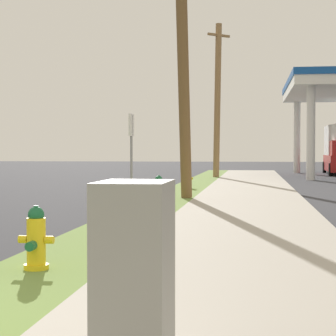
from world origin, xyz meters
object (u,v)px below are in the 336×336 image
fire_hydrant_nearest (36,242)px  fire_hydrant_third (187,179)px  utility_pole_midground (182,15)px  utility_cabinet (134,285)px  utility_pole_background (217,99)px  street_sign_post (131,144)px  fire_hydrant_second (159,191)px

fire_hydrant_nearest → fire_hydrant_third: 15.89m
utility_pole_midground → utility_cabinet: size_ratio=8.50×
utility_pole_background → street_sign_post: (-0.56, -20.16, -2.58)m
fire_hydrant_nearest → fire_hydrant_third: bearing=89.7°
fire_hydrant_second → utility_pole_midground: utility_pole_midground is taller
utility_pole_midground → utility_cabinet: 14.26m
fire_hydrant_second → street_sign_post: street_sign_post is taller
utility_cabinet → utility_pole_background: bearing=92.3°
utility_pole_background → utility_cabinet: bearing=-87.7°
fire_hydrant_nearest → utility_pole_background: (0.64, 25.43, 3.77)m
utility_pole_midground → street_sign_post: utility_pole_midground is taller
utility_cabinet → fire_hydrant_third: bearing=95.1°
fire_hydrant_nearest → fire_hydrant_third: same height
fire_hydrant_second → utility_pole_background: size_ratio=0.09×
fire_hydrant_third → utility_pole_midground: bearing=-85.4°
street_sign_post → utility_pole_midground: bearing=85.0°
utility_pole_background → fire_hydrant_nearest: bearing=-91.4°
fire_hydrant_second → utility_cabinet: bearing=-81.9°
fire_hydrant_third → utility_pole_midground: 7.44m
fire_hydrant_nearest → utility_pole_background: bearing=88.6°
utility_cabinet → street_sign_post: 8.65m
fire_hydrant_second → street_sign_post: 3.84m
fire_hydrant_nearest → fire_hydrant_third: size_ratio=1.00×
fire_hydrant_third → utility_pole_background: bearing=86.6°
fire_hydrant_nearest → fire_hydrant_second: bearing=89.5°
street_sign_post → utility_pole_background: bearing=88.4°
fire_hydrant_third → utility_pole_background: 10.27m
fire_hydrant_second → utility_pole_midground: (0.45, 1.35, 4.85)m
utility_pole_midground → fire_hydrant_nearest: bearing=-92.9°
fire_hydrant_second → utility_pole_background: (0.57, 16.51, 3.77)m
fire_hydrant_nearest → street_sign_post: street_sign_post is taller
utility_cabinet → street_sign_post: street_sign_post is taller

